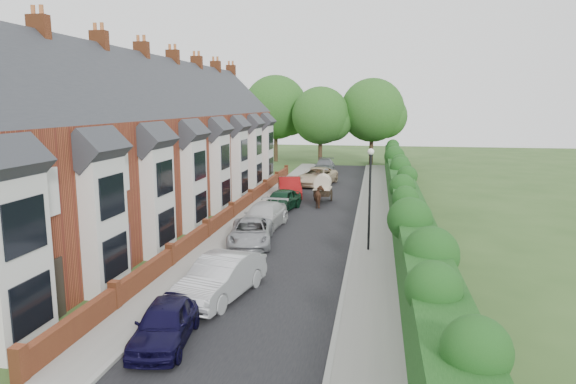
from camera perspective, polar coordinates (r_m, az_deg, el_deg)
name	(u,v)px	position (r m, az deg, el deg)	size (l,w,h in m)	color
ground	(287,274)	(22.54, -0.08, -9.08)	(140.00, 140.00, 0.00)	#2D4C1E
road	(309,218)	(33.09, 2.35, -2.92)	(6.00, 58.00, 0.02)	black
pavement_hedge_side	(373,220)	(32.81, 9.48, -3.07)	(2.20, 58.00, 0.12)	gray
pavement_house_side	(251,215)	(33.78, -4.14, -2.58)	(1.70, 58.00, 0.12)	gray
kerb_hedge_side	(357,219)	(32.83, 7.65, -3.00)	(0.18, 58.00, 0.13)	#969590
kerb_house_side	(263,216)	(33.60, -2.81, -2.63)	(0.18, 58.00, 0.13)	#969590
hedge	(404,197)	(32.55, 12.72, -0.51)	(2.10, 58.00, 2.85)	#113410
terrace_row	(148,148)	(34.35, -15.30, 4.75)	(9.05, 40.50, 11.50)	#974326
garden_wall_row	(232,212)	(33.01, -6.25, -2.20)	(0.35, 40.35, 1.10)	brown
lamppost	(370,187)	(25.33, 9.09, 0.60)	(0.32, 0.32, 5.16)	black
tree_far_left	(324,117)	(61.43, 3.97, 8.31)	(7.14, 6.80, 9.29)	#332316
tree_far_right	(375,112)	(63.09, 9.70, 8.78)	(7.98, 7.60, 10.31)	#332316
tree_far_back	(279,109)	(65.25, -1.00, 9.21)	(8.40, 8.00, 10.82)	#332316
car_navy	(165,323)	(16.64, -13.48, -13.96)	(1.57, 3.91, 1.33)	black
car_silver_a	(221,277)	(19.81, -7.48, -9.40)	(1.70, 4.88, 1.61)	#AEAFB3
car_silver_b	(251,232)	(26.92, -4.18, -4.50)	(2.17, 4.70, 1.31)	#96979C
car_white	(264,216)	(30.28, -2.73, -2.72)	(2.06, 5.06, 1.47)	beige
car_green	(281,200)	(35.31, -0.73, -0.90)	(1.74, 4.32, 1.47)	black
car_red	(290,187)	(40.30, 0.18, 0.52)	(1.67, 4.79, 1.58)	maroon
car_beige	(317,177)	(46.35, 3.21, 1.73)	(2.62, 5.69, 1.58)	#C8B091
car_grey	(324,166)	(54.68, 4.07, 2.88)	(2.03, 4.99, 1.45)	slate
horse	(320,197)	(36.50, 3.55, -0.55)	(0.80, 1.76, 1.48)	#4B2B1B
horse_cart	(323,186)	(38.28, 3.87, 0.64)	(1.33, 2.93, 2.12)	black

